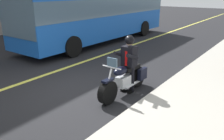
% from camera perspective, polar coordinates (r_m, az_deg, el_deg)
% --- Properties ---
extents(ground_plane, '(80.00, 80.00, 0.00)m').
position_cam_1_polar(ground_plane, '(7.37, -7.63, -4.86)').
color(ground_plane, black).
extents(lane_center_stripe, '(60.00, 0.16, 0.01)m').
position_cam_1_polar(lane_center_stripe, '(8.79, -17.13, -1.53)').
color(lane_center_stripe, '#E5DB4C').
rests_on(lane_center_stripe, ground_plane).
extents(motorcycle_main, '(2.21, 0.60, 1.26)m').
position_cam_1_polar(motorcycle_main, '(6.92, 3.23, -2.28)').
color(motorcycle_main, black).
rests_on(motorcycle_main, ground_plane).
extents(rider_main, '(0.62, 0.54, 1.74)m').
position_cam_1_polar(rider_main, '(6.89, 4.17, 2.72)').
color(rider_main, black).
rests_on(rider_main, ground_plane).
extents(bus_near, '(11.05, 2.70, 3.30)m').
position_cam_1_polar(bus_near, '(14.15, -2.86, 14.56)').
color(bus_near, blue).
rests_on(bus_near, ground_plane).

